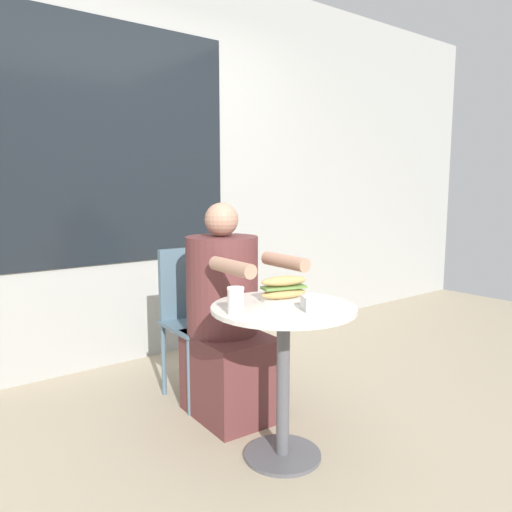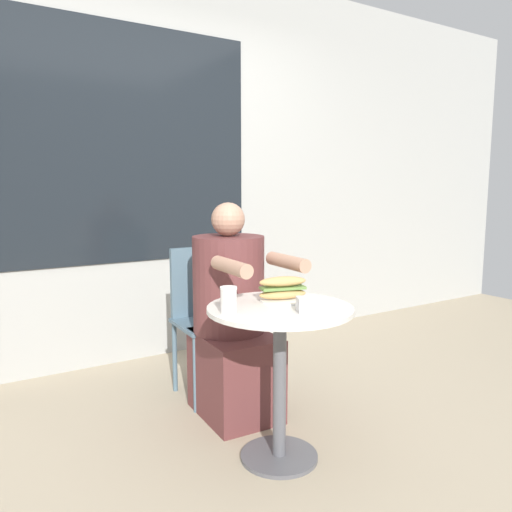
% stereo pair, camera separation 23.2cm
% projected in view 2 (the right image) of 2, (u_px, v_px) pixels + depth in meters
% --- Properties ---
extents(ground_plane, '(8.00, 8.00, 0.00)m').
position_uv_depth(ground_plane, '(279.00, 458.00, 2.28)').
color(ground_plane, tan).
extents(storefront_wall, '(8.00, 0.09, 2.80)m').
position_uv_depth(storefront_wall, '(143.00, 162.00, 3.49)').
color(storefront_wall, '#9E9E99').
rests_on(storefront_wall, ground_plane).
extents(cafe_table, '(0.64, 0.64, 0.71)m').
position_uv_depth(cafe_table, '(280.00, 349.00, 2.21)').
color(cafe_table, beige).
rests_on(cafe_table, ground_plane).
extents(diner_chair, '(0.40, 0.40, 0.87)m').
position_uv_depth(diner_chair, '(204.00, 306.00, 2.98)').
color(diner_chair, slate).
rests_on(diner_chair, ground_plane).
extents(seated_diner, '(0.41, 0.70, 1.15)m').
position_uv_depth(seated_diner, '(232.00, 325.00, 2.68)').
color(seated_diner, brown).
rests_on(seated_diner, ground_plane).
extents(sandwich_on_plate, '(0.24, 0.21, 0.11)m').
position_uv_depth(sandwich_on_plate, '(283.00, 290.00, 2.28)').
color(sandwich_on_plate, white).
rests_on(sandwich_on_plate, cafe_table).
extents(drink_cup, '(0.07, 0.07, 0.11)m').
position_uv_depth(drink_cup, '(229.00, 300.00, 2.06)').
color(drink_cup, silver).
rests_on(drink_cup, cafe_table).
extents(napkin_box, '(0.12, 0.12, 0.06)m').
position_uv_depth(napkin_box, '(308.00, 305.00, 2.09)').
color(napkin_box, silver).
rests_on(napkin_box, cafe_table).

